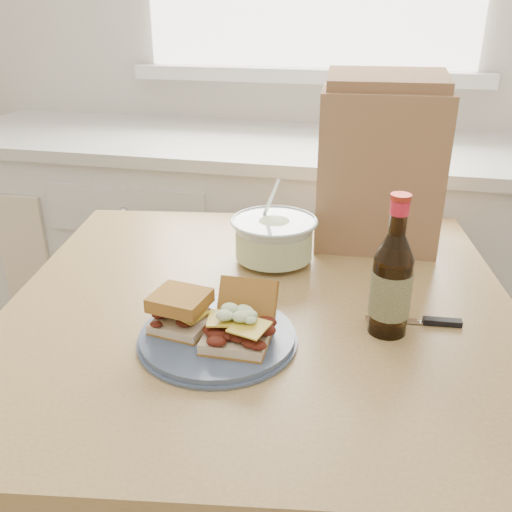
% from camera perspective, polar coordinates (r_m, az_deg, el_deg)
% --- Properties ---
extents(wall_back, '(4.00, 0.02, 2.70)m').
position_cam_1_polar(wall_back, '(2.24, 5.41, 23.44)').
color(wall_back, silver).
rests_on(wall_back, ground).
extents(cabinet_run, '(2.50, 0.64, 0.94)m').
position_cam_1_polar(cabinet_run, '(2.15, 3.36, -0.79)').
color(cabinet_run, silver).
rests_on(cabinet_run, ground).
extents(dining_table, '(1.15, 1.15, 0.84)m').
position_cam_1_polar(dining_table, '(1.20, 0.48, -9.68)').
color(dining_table, tan).
rests_on(dining_table, ground).
extents(plate, '(0.27, 0.27, 0.02)m').
position_cam_1_polar(plate, '(1.01, -3.86, -8.09)').
color(plate, '#475673').
rests_on(plate, dining_table).
extents(sandwich_left, '(0.11, 0.10, 0.07)m').
position_cam_1_polar(sandwich_left, '(1.01, -7.55, -5.48)').
color(sandwich_left, beige).
rests_on(sandwich_left, plate).
extents(sandwich_right, '(0.11, 0.15, 0.09)m').
position_cam_1_polar(sandwich_right, '(0.98, -1.61, -6.59)').
color(sandwich_right, beige).
rests_on(sandwich_right, plate).
extents(coleslaw_bowl, '(0.20, 0.20, 0.20)m').
position_cam_1_polar(coleslaw_bowl, '(1.29, 1.80, 1.53)').
color(coleslaw_bowl, silver).
rests_on(coleslaw_bowl, dining_table).
extents(beer_bottle, '(0.07, 0.07, 0.26)m').
position_cam_1_polar(beer_bottle, '(1.02, 13.40, -2.62)').
color(beer_bottle, black).
rests_on(beer_bottle, dining_table).
extents(knife, '(0.18, 0.03, 0.01)m').
position_cam_1_polar(knife, '(1.11, 17.00, -6.27)').
color(knife, silver).
rests_on(knife, dining_table).
extents(paper_bag, '(0.29, 0.20, 0.37)m').
position_cam_1_polar(paper_bag, '(1.38, 12.23, 8.40)').
color(paper_bag, '#9E764C').
rests_on(paper_bag, dining_table).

